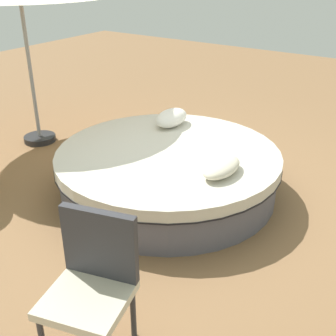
# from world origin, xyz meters

# --- Properties ---
(ground_plane) EXTENTS (16.00, 16.00, 0.00)m
(ground_plane) POSITION_xyz_m (0.00, 0.00, 0.00)
(ground_plane) COLOR olive
(round_bed) EXTENTS (2.43, 2.43, 0.50)m
(round_bed) POSITION_xyz_m (0.00, 0.00, 0.26)
(round_bed) COLOR #595966
(round_bed) RESTS_ON ground_plane
(throw_pillow_0) EXTENTS (0.54, 0.29, 0.14)m
(throw_pillow_0) POSITION_xyz_m (-0.15, -0.72, 0.57)
(throw_pillow_0) COLOR beige
(throw_pillow_0) RESTS_ON round_bed
(throw_pillow_1) EXTENTS (0.51, 0.30, 0.21)m
(throw_pillow_1) POSITION_xyz_m (0.66, 0.40, 0.60)
(throw_pillow_1) COLOR white
(throw_pillow_1) RESTS_ON round_bed
(patio_chair) EXTENTS (0.61, 0.63, 0.98)m
(patio_chair) POSITION_xyz_m (-1.99, -0.76, 0.56)
(patio_chair) COLOR #333338
(patio_chair) RESTS_ON ground_plane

